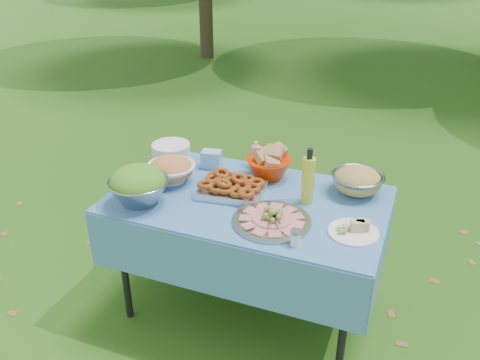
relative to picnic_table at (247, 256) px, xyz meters
name	(u,v)px	position (x,y,z in m)	size (l,w,h in m)	color
ground	(247,307)	(0.00, 0.00, -0.38)	(80.00, 80.00, 0.00)	#123209
picnic_table	(247,256)	(0.00, 0.00, 0.00)	(1.46, 0.86, 0.76)	#84C5FF
salad_bowl	(138,185)	(-0.52, -0.25, 0.49)	(0.32, 0.32, 0.21)	#919599
pasta_bowl_white	(171,169)	(-0.47, 0.03, 0.46)	(0.27, 0.27, 0.15)	white
plate_stack	(171,153)	(-0.60, 0.27, 0.44)	(0.23, 0.23, 0.11)	white
wipes_box	(212,159)	(-0.34, 0.28, 0.43)	(0.11, 0.08, 0.10)	#8DBFE5
sanitizer_bottle	(256,154)	(-0.10, 0.39, 0.46)	(0.06, 0.06, 0.16)	pink
bread_bowl	(269,163)	(0.02, 0.28, 0.47)	(0.26, 0.26, 0.18)	red
pasta_bowl_steel	(358,180)	(0.53, 0.28, 0.46)	(0.28, 0.28, 0.15)	#919599
fried_tray	(232,187)	(-0.10, 0.01, 0.42)	(0.35, 0.25, 0.08)	silver
charcuterie_platter	(272,214)	(0.20, -0.18, 0.43)	(0.39, 0.39, 0.09)	#9D9FA3
oil_bottle	(308,176)	(0.30, 0.08, 0.53)	(0.07, 0.07, 0.31)	#C6D22F
cheese_plate	(354,227)	(0.59, -0.13, 0.41)	(0.24, 0.24, 0.07)	white
shaker	(296,238)	(0.36, -0.33, 0.42)	(0.05, 0.05, 0.08)	white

